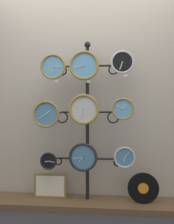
{
  "coord_description": "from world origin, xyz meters",
  "views": [
    {
      "loc": [
        0.23,
        -2.01,
        0.96
      ],
      "look_at": [
        0.0,
        0.36,
        1.02
      ],
      "focal_mm": 35.0,
      "sensor_mm": 36.0,
      "label": 1
    }
  ],
  "objects_px": {
    "clock_bottom_right": "(125,157)",
    "clock_middle_center": "(84,109)",
    "clock_bottom_center": "(83,157)",
    "vinyl_record": "(143,188)",
    "clock_bottom_left": "(49,161)",
    "clock_middle_left": "(46,114)",
    "clock_middle_right": "(123,109)",
    "clock_top_left": "(53,67)",
    "clock_top_right": "(122,62)",
    "clock_top_center": "(84,65)",
    "picture_frame": "(50,186)",
    "display_stand": "(87,149)"
  },
  "relations": [
    {
      "from": "display_stand",
      "to": "clock_top_left",
      "type": "xyz_separation_m",
      "value": [
        -0.37,
        -0.11,
        0.9
      ]
    },
    {
      "from": "clock_top_center",
      "to": "picture_frame",
      "type": "distance_m",
      "value": 1.39
    },
    {
      "from": "clock_top_left",
      "to": "clock_middle_center",
      "type": "bearing_deg",
      "value": -0.83
    },
    {
      "from": "clock_bottom_center",
      "to": "clock_top_right",
      "type": "bearing_deg",
      "value": 3.12
    },
    {
      "from": "clock_top_right",
      "to": "clock_middle_center",
      "type": "relative_size",
      "value": 0.77
    },
    {
      "from": "clock_bottom_center",
      "to": "clock_middle_center",
      "type": "bearing_deg",
      "value": -25.51
    },
    {
      "from": "clock_middle_left",
      "to": "picture_frame",
      "type": "distance_m",
      "value": 0.81
    },
    {
      "from": "clock_bottom_left",
      "to": "vinyl_record",
      "type": "height_order",
      "value": "clock_bottom_left"
    },
    {
      "from": "clock_top_center",
      "to": "clock_top_right",
      "type": "distance_m",
      "value": 0.41
    },
    {
      "from": "clock_middle_center",
      "to": "vinyl_record",
      "type": "distance_m",
      "value": 1.03
    },
    {
      "from": "clock_bottom_left",
      "to": "vinyl_record",
      "type": "relative_size",
      "value": 0.58
    },
    {
      "from": "clock_top_right",
      "to": "vinyl_record",
      "type": "relative_size",
      "value": 0.78
    },
    {
      "from": "display_stand",
      "to": "clock_top_right",
      "type": "relative_size",
      "value": 7.21
    },
    {
      "from": "clock_top_left",
      "to": "picture_frame",
      "type": "height_order",
      "value": "clock_top_left"
    },
    {
      "from": "clock_middle_left",
      "to": "clock_bottom_center",
      "type": "distance_m",
      "value": 0.61
    },
    {
      "from": "clock_middle_right",
      "to": "clock_bottom_left",
      "type": "xyz_separation_m",
      "value": [
        -0.8,
        0.01,
        -0.56
      ]
    },
    {
      "from": "clock_middle_left",
      "to": "picture_frame",
      "type": "bearing_deg",
      "value": 77.38
    },
    {
      "from": "clock_top_left",
      "to": "vinyl_record",
      "type": "distance_m",
      "value": 1.61
    },
    {
      "from": "display_stand",
      "to": "clock_middle_right",
      "type": "xyz_separation_m",
      "value": [
        0.39,
        -0.09,
        0.44
      ]
    },
    {
      "from": "clock_middle_right",
      "to": "picture_frame",
      "type": "distance_m",
      "value": 1.18
    },
    {
      "from": "clock_middle_center",
      "to": "vinyl_record",
      "type": "xyz_separation_m",
      "value": [
        0.62,
        0.03,
        -0.82
      ]
    },
    {
      "from": "clock_middle_center",
      "to": "clock_bottom_left",
      "type": "distance_m",
      "value": 0.68
    },
    {
      "from": "picture_frame",
      "to": "clock_middle_right",
      "type": "bearing_deg",
      "value": -5.55
    },
    {
      "from": "clock_top_left",
      "to": "clock_top_right",
      "type": "distance_m",
      "value": 0.75
    },
    {
      "from": "clock_middle_right",
      "to": "clock_bottom_right",
      "type": "distance_m",
      "value": 0.51
    },
    {
      "from": "clock_middle_right",
      "to": "clock_top_right",
      "type": "bearing_deg",
      "value": -174.87
    },
    {
      "from": "clock_top_center",
      "to": "picture_frame",
      "type": "height_order",
      "value": "clock_top_center"
    },
    {
      "from": "display_stand",
      "to": "clock_top_center",
      "type": "bearing_deg",
      "value": -107.03
    },
    {
      "from": "clock_top_center",
      "to": "clock_middle_right",
      "type": "bearing_deg",
      "value": 0.03
    },
    {
      "from": "clock_middle_left",
      "to": "clock_middle_right",
      "type": "bearing_deg",
      "value": 1.41
    },
    {
      "from": "clock_bottom_center",
      "to": "vinyl_record",
      "type": "distance_m",
      "value": 0.7
    },
    {
      "from": "clock_middle_left",
      "to": "clock_top_center",
      "type": "bearing_deg",
      "value": 2.8
    },
    {
      "from": "clock_top_left",
      "to": "clock_middle_right",
      "type": "distance_m",
      "value": 0.88
    },
    {
      "from": "clock_middle_center",
      "to": "vinyl_record",
      "type": "bearing_deg",
      "value": 2.88
    },
    {
      "from": "clock_top_left",
      "to": "clock_top_right",
      "type": "height_order",
      "value": "clock_top_right"
    },
    {
      "from": "clock_top_right",
      "to": "clock_middle_center",
      "type": "xyz_separation_m",
      "value": [
        -0.41,
        -0.03,
        -0.5
      ]
    },
    {
      "from": "clock_bottom_right",
      "to": "clock_middle_center",
      "type": "bearing_deg",
      "value": -175.89
    },
    {
      "from": "display_stand",
      "to": "vinyl_record",
      "type": "height_order",
      "value": "display_stand"
    },
    {
      "from": "clock_middle_center",
      "to": "clock_bottom_right",
      "type": "xyz_separation_m",
      "value": [
        0.43,
        0.03,
        -0.51
      ]
    },
    {
      "from": "clock_middle_center",
      "to": "picture_frame",
      "type": "xyz_separation_m",
      "value": [
        -0.39,
        0.11,
        -0.85
      ]
    },
    {
      "from": "display_stand",
      "to": "picture_frame",
      "type": "height_order",
      "value": "display_stand"
    },
    {
      "from": "vinyl_record",
      "to": "display_stand",
      "type": "bearing_deg",
      "value": 171.76
    },
    {
      "from": "clock_top_right",
      "to": "vinyl_record",
      "type": "xyz_separation_m",
      "value": [
        0.21,
        0.0,
        -1.33
      ]
    },
    {
      "from": "display_stand",
      "to": "clock_bottom_right",
      "type": "bearing_deg",
      "value": -12.09
    },
    {
      "from": "clock_middle_right",
      "to": "clock_bottom_right",
      "type": "xyz_separation_m",
      "value": [
        0.02,
        0.0,
        -0.51
      ]
    },
    {
      "from": "vinyl_record",
      "to": "clock_middle_right",
      "type": "bearing_deg",
      "value": -178.89
    },
    {
      "from": "clock_top_right",
      "to": "vinyl_record",
      "type": "bearing_deg",
      "value": 1.17
    },
    {
      "from": "clock_middle_center",
      "to": "picture_frame",
      "type": "height_order",
      "value": "clock_middle_center"
    },
    {
      "from": "vinyl_record",
      "to": "clock_middle_left",
      "type": "bearing_deg",
      "value": -178.65
    },
    {
      "from": "clock_top_right",
      "to": "display_stand",
      "type": "bearing_deg",
      "value": 166.73
    }
  ]
}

